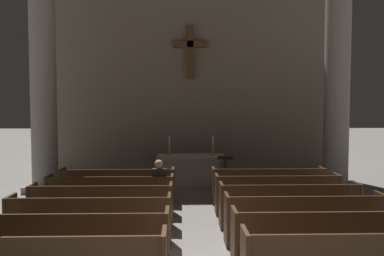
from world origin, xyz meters
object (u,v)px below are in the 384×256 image
(pew_left_row_2, at_px, (75,240))
(pew_right_row_2, at_px, (325,238))
(pew_right_row_6, at_px, (268,185))
(column_right_second, at_px, (337,76))
(pew_left_row_5, at_px, (111,195))
(pew_right_row_3, at_px, (305,219))
(pew_right_row_4, at_px, (289,205))
(pew_right_row_5, at_px, (277,194))
(lectern, at_px, (225,176))
(candlestick_left, at_px, (169,149))
(column_left_second, at_px, (43,75))
(pew_left_row_4, at_px, (102,206))
(pew_left_row_3, at_px, (90,221))
(candlestick_right, at_px, (213,149))
(pew_left_row_6, at_px, (118,186))
(lone_worshipper, at_px, (159,185))
(altar, at_px, (191,170))

(pew_left_row_2, bearing_deg, pew_right_row_2, 0.00)
(pew_right_row_6, bearing_deg, column_right_second, 34.03)
(pew_left_row_5, height_order, pew_right_row_3, same)
(pew_right_row_4, xyz_separation_m, pew_right_row_5, (0.00, 1.02, 0.00))
(pew_right_row_5, relative_size, lectern, 2.57)
(pew_left_row_5, height_order, lectern, lectern)
(pew_right_row_6, bearing_deg, pew_right_row_5, -90.00)
(pew_right_row_6, xyz_separation_m, candlestick_left, (-2.68, 2.25, 0.73))
(column_left_second, height_order, column_right_second, same)
(pew_left_row_4, xyz_separation_m, column_right_second, (6.44, 3.71, 3.03))
(pew_right_row_4, height_order, column_left_second, column_left_second)
(pew_left_row_5, relative_size, candlestick_left, 4.75)
(pew_left_row_4, relative_size, column_right_second, 0.41)
(pew_left_row_3, distance_m, pew_right_row_3, 3.96)
(pew_right_row_6, relative_size, candlestick_right, 4.75)
(pew_left_row_4, distance_m, candlestick_right, 5.11)
(pew_left_row_6, relative_size, column_right_second, 0.41)
(candlestick_left, bearing_deg, pew_right_row_6, -39.96)
(pew_right_row_6, height_order, lone_worshipper, lone_worshipper)
(pew_left_row_5, bearing_deg, column_right_second, 22.68)
(pew_left_row_5, relative_size, candlestick_right, 4.75)
(pew_left_row_3, relative_size, pew_right_row_5, 1.00)
(pew_right_row_3, bearing_deg, candlestick_right, 103.58)
(pew_left_row_6, relative_size, lone_worshipper, 2.24)
(pew_right_row_3, height_order, lone_worshipper, lone_worshipper)
(candlestick_left, bearing_deg, pew_left_row_5, -111.43)
(column_left_second, height_order, altar, column_left_second)
(candlestick_right, bearing_deg, lectern, -77.70)
(pew_right_row_6, height_order, candlestick_right, candlestick_right)
(pew_right_row_5, bearing_deg, pew_right_row_4, -90.00)
(pew_right_row_3, bearing_deg, pew_left_row_6, 142.36)
(pew_left_row_5, bearing_deg, pew_left_row_2, -90.00)
(pew_right_row_4, distance_m, altar, 4.72)
(pew_right_row_4, xyz_separation_m, column_right_second, (2.48, 3.71, 3.03))
(pew_right_row_2, bearing_deg, lectern, 101.26)
(column_right_second, bearing_deg, pew_left_row_6, -165.44)
(pew_left_row_5, distance_m, pew_left_row_6, 1.02)
(pew_left_row_5, xyz_separation_m, pew_left_row_6, (0.00, 1.02, 0.00))
(pew_left_row_6, bearing_deg, pew_left_row_5, -90.00)
(candlestick_left, distance_m, lectern, 2.15)
(altar, bearing_deg, pew_right_row_2, -72.60)
(pew_left_row_2, relative_size, candlestick_right, 4.75)
(pew_left_row_2, distance_m, lone_worshipper, 3.30)
(pew_left_row_2, distance_m, pew_left_row_4, 2.04)
(candlestick_left, relative_size, lone_worshipper, 0.47)
(pew_left_row_2, bearing_deg, altar, 72.60)
(pew_left_row_6, relative_size, pew_right_row_5, 1.00)
(altar, bearing_deg, pew_left_row_4, -114.82)
(pew_right_row_3, distance_m, candlestick_right, 5.50)
(pew_left_row_2, height_order, column_right_second, column_right_second)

